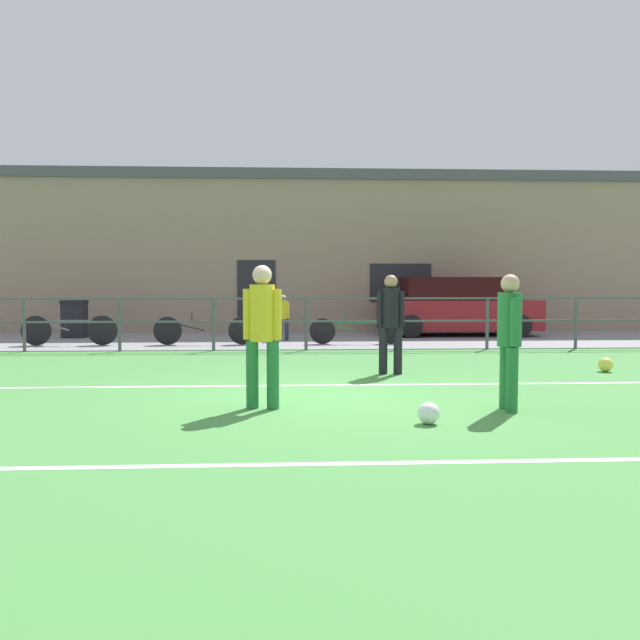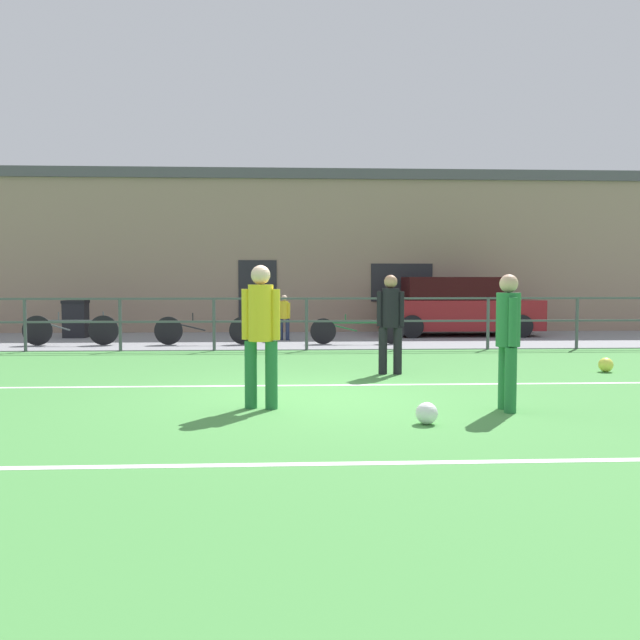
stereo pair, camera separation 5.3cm
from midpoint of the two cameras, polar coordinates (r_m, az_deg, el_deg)
ground at (r=8.87m, az=0.24°, el=-6.68°), size 60.00×44.00×0.04m
field_line_touchline at (r=9.91m, az=-0.10°, el=-5.49°), size 36.00×0.11×0.00m
field_line_hash at (r=5.78m, az=1.98°, el=-11.94°), size 36.00×0.11×0.00m
pavement_strip at (r=17.30m, az=-1.30°, el=-1.67°), size 48.00×5.00×0.02m
perimeter_fence at (r=14.75m, az=-1.03°, el=0.34°), size 36.07×0.07×1.15m
clubhouse_facade at (r=20.95m, az=-1.58°, el=5.69°), size 28.00×2.56×4.74m
player_goalkeeper at (r=11.05m, az=6.06°, el=0.17°), size 0.44×0.28×1.61m
player_striker at (r=8.06m, az=-4.79°, el=-0.63°), size 0.46×0.30×1.70m
player_winger at (r=8.19m, az=15.66°, el=-1.11°), size 0.28×0.44×1.59m
soccer_ball_match at (r=12.29m, az=22.95°, el=-3.48°), size 0.24×0.24×0.24m
soccer_ball_spare at (r=7.36m, az=9.14°, el=-7.73°), size 0.23×0.23×0.23m
spectator_child at (r=17.03m, az=-2.93°, el=0.46°), size 0.30×0.20×1.13m
parked_car_red at (r=18.90m, az=11.50°, el=1.01°), size 4.25×1.77×1.59m
bicycle_parked_0 at (r=16.72m, az=-20.11°, el=-0.78°), size 2.20×0.04×0.78m
bicycle_parked_1 at (r=16.07m, az=-9.47°, el=-0.83°), size 2.39×0.04×0.75m
bicycle_parked_3 at (r=16.06m, az=3.23°, el=-0.88°), size 2.23×0.04×0.71m
trash_bin_0 at (r=18.93m, az=-19.71°, el=0.10°), size 0.61×0.52×0.98m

